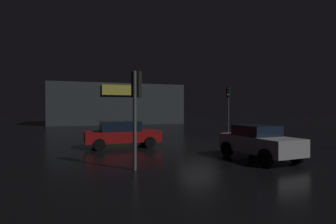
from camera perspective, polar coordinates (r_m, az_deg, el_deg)
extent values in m
plane|color=black|center=(18.63, 6.36, -6.32)|extent=(120.00, 120.00, 0.00)
cube|color=#33383D|center=(42.93, -11.05, 1.57)|extent=(19.00, 9.83, 5.81)
cube|color=#E5D84C|center=(38.02, -9.88, 4.55)|extent=(5.08, 0.24, 1.39)
cylinder|color=#595B60|center=(26.45, 12.56, 0.43)|extent=(0.10, 0.10, 4.30)
cube|color=black|center=(26.35, 12.49, 4.13)|extent=(0.41, 0.41, 0.89)
sphere|color=black|center=(26.21, 12.41, 4.74)|extent=(0.20, 0.20, 0.20)
sphere|color=black|center=(26.19, 12.40, 4.15)|extent=(0.20, 0.20, 0.20)
sphere|color=#19D13F|center=(26.18, 12.40, 3.57)|extent=(0.20, 0.20, 0.20)
cylinder|color=#595B60|center=(10.16, -7.01, -1.80)|extent=(0.14, 0.14, 3.69)
cube|color=black|center=(10.33, -6.61, 5.77)|extent=(0.41, 0.41, 0.98)
sphere|color=black|center=(10.50, -6.19, 7.30)|extent=(0.20, 0.20, 0.20)
sphere|color=orange|center=(10.47, -6.19, 5.70)|extent=(0.20, 0.20, 0.20)
sphere|color=black|center=(10.45, -6.19, 4.10)|extent=(0.20, 0.20, 0.20)
cube|color=#A51414|center=(16.46, -9.49, -5.03)|extent=(4.36, 1.81, 0.63)
cube|color=black|center=(16.38, -10.01, -2.90)|extent=(2.27, 1.62, 0.60)
cylinder|color=black|center=(17.67, -5.39, -5.66)|extent=(0.65, 0.22, 0.65)
cylinder|color=black|center=(15.95, -3.79, -6.35)|extent=(0.65, 0.22, 0.65)
cylinder|color=black|center=(17.19, -14.78, -5.86)|extent=(0.65, 0.22, 0.65)
cylinder|color=black|center=(15.42, -14.20, -6.62)|extent=(0.65, 0.22, 0.65)
cube|color=#B7B7BF|center=(12.88, 18.60, -6.35)|extent=(1.90, 3.94, 0.72)
cube|color=black|center=(12.96, 18.03, -3.68)|extent=(1.60, 1.84, 0.47)
cylinder|color=black|center=(12.63, 25.32, -8.17)|extent=(0.26, 0.72, 0.71)
cylinder|color=black|center=(11.45, 19.79, -9.06)|extent=(0.26, 0.72, 0.71)
cylinder|color=black|center=(14.41, 17.65, -7.03)|extent=(0.26, 0.72, 0.71)
cylinder|color=black|center=(13.39, 12.26, -7.61)|extent=(0.26, 0.72, 0.71)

